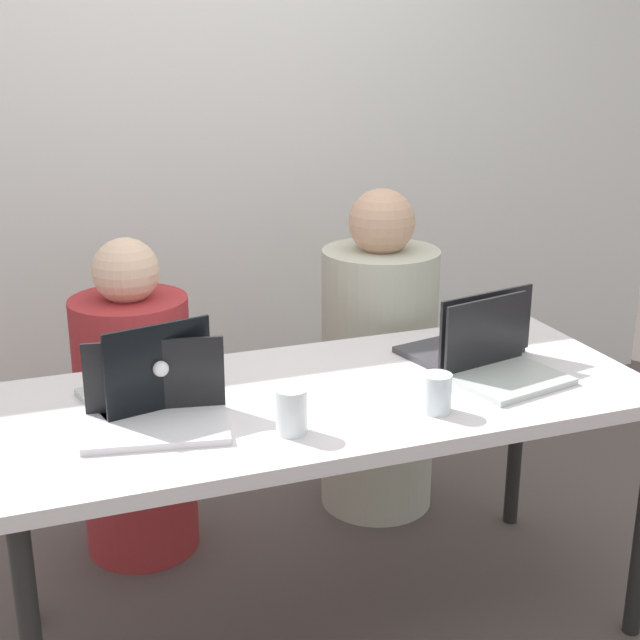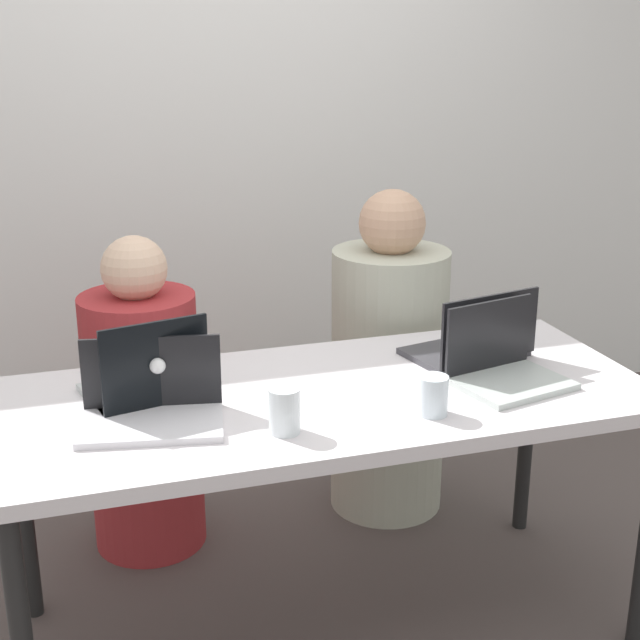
% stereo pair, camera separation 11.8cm
% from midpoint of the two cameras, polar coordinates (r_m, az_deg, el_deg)
% --- Properties ---
extents(ground_plane, '(12.00, 12.00, 0.00)m').
position_cam_midpoint_polar(ground_plane, '(2.80, -0.70, -19.03)').
color(ground_plane, '#4F4542').
extents(back_wall, '(4.57, 0.10, 2.48)m').
position_cam_midpoint_polar(back_wall, '(3.73, -8.87, 10.97)').
color(back_wall, silver).
rests_on(back_wall, ground).
extents(desk, '(1.76, 0.76, 0.76)m').
position_cam_midpoint_polar(desk, '(2.45, -0.76, -5.99)').
color(desk, silver).
rests_on(desk, ground).
extents(person_on_left, '(0.45, 0.45, 1.08)m').
position_cam_midpoint_polar(person_on_left, '(3.02, -12.81, -6.05)').
color(person_on_left, '#A32A2E').
rests_on(person_on_left, ground).
extents(person_on_right, '(0.41, 0.41, 1.18)m').
position_cam_midpoint_polar(person_on_right, '(3.21, 2.72, -3.22)').
color(person_on_right, '#B6B8A3').
rests_on(person_on_right, ground).
extents(laptop_back_right, '(0.38, 0.29, 0.22)m').
position_cam_midpoint_polar(laptop_back_right, '(2.69, 8.23, -1.36)').
color(laptop_back_right, '#38373D').
rests_on(laptop_back_right, desk).
extents(laptop_front_left, '(0.38, 0.27, 0.20)m').
position_cam_midpoint_polar(laptop_front_left, '(2.24, -11.96, -5.67)').
color(laptop_front_left, silver).
rests_on(laptop_front_left, desk).
extents(laptop_back_left, '(0.33, 0.31, 0.24)m').
position_cam_midpoint_polar(laptop_back_left, '(2.37, -12.39, -4.13)').
color(laptop_back_left, '#AFB5B5').
rests_on(laptop_back_left, desk).
extents(laptop_front_right, '(0.34, 0.29, 0.22)m').
position_cam_midpoint_polar(laptop_front_right, '(2.53, 10.29, -2.74)').
color(laptop_front_right, '#AFB8B4').
rests_on(laptop_front_right, desk).
extents(water_glass_left, '(0.08, 0.08, 0.11)m').
position_cam_midpoint_polar(water_glass_left, '(2.17, -3.41, -6.04)').
color(water_glass_left, white).
rests_on(water_glass_left, desk).
extents(water_glass_right, '(0.08, 0.08, 0.10)m').
position_cam_midpoint_polar(water_glass_right, '(2.29, 6.00, -4.85)').
color(water_glass_right, silver).
rests_on(water_glass_right, desk).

